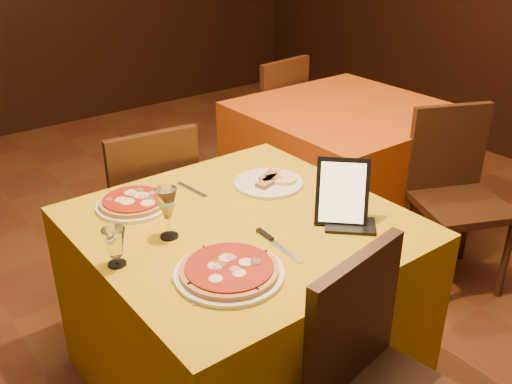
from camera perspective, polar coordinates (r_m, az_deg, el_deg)
floor at (r=2.63m, az=-1.00°, el=-16.15°), size 6.00×7.00×0.01m
main_table at (r=2.29m, az=-1.32°, el=-11.09°), size 1.10×1.10×0.75m
side_table at (r=3.49m, az=8.79°, el=2.47°), size 1.10×1.10×0.75m
chair_main_far at (r=2.85m, az=-11.11°, el=-1.65°), size 0.48×0.48×0.91m
chair_side_near at (r=3.02m, az=19.80°, el=-1.15°), size 0.54×0.54×0.91m
chair_side_far at (r=4.00m, az=0.82°, el=7.15°), size 0.40×0.40×0.91m
pizza_near at (r=1.78m, az=-2.69°, el=-7.92°), size 0.34×0.34×0.03m
pizza_far at (r=2.23m, az=-12.17°, el=-1.09°), size 0.28×0.28×0.03m
cutlet_dish at (r=2.35m, az=1.26°, el=1.02°), size 0.28×0.28×0.03m
wine_glass at (r=1.96m, az=-8.83°, el=-2.07°), size 0.09×0.09×0.19m
water_glass at (r=1.86m, az=-13.92°, el=-5.40°), size 0.09×0.09×0.13m
tablet at (r=2.05m, az=8.62°, el=0.03°), size 0.20×0.20×0.23m
knife at (r=1.93m, az=2.36°, el=-5.49°), size 0.03×0.23×0.01m
fork_near at (r=1.73m, az=-7.17°, el=-9.82°), size 0.03×0.15×0.01m
fork_far at (r=2.32m, az=-6.46°, el=0.23°), size 0.04×0.18×0.01m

